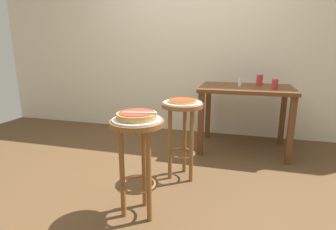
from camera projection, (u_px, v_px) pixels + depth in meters
The scene contains 13 objects.
ground_plane at pixel (157, 182), 2.42m from camera, with size 6.00×6.00×0.00m, color brown.
back_wall at pixel (193, 23), 3.60m from camera, with size 6.00×0.10×3.00m, color beige.
stool_foreground at pixel (138, 147), 1.84m from camera, with size 0.37×0.37×0.71m.
serving_plate_foreground at pixel (137, 120), 1.79m from camera, with size 0.33×0.33×0.01m, color silver.
pizza_foreground at pixel (137, 115), 1.78m from camera, with size 0.27×0.27×0.05m.
stool_middle at pixel (182, 124), 2.40m from camera, with size 0.37×0.37×0.71m.
serving_plate_middle at pixel (183, 103), 2.35m from camera, with size 0.34×0.34×0.01m, color silver.
pizza_middle at pixel (183, 101), 2.35m from camera, with size 0.26×0.26×0.02m.
dining_table at pixel (246, 97), 3.07m from camera, with size 1.02×0.73×0.75m.
cup_near_edge at pixel (275, 84), 2.89m from camera, with size 0.06×0.06×0.10m, color red.
cup_far_edge at pixel (260, 80), 3.16m from camera, with size 0.07×0.07×0.12m, color red.
condiment_shaker at pixel (240, 82), 3.06m from camera, with size 0.04×0.04×0.09m, color white.
pizza_server_knife at pixel (140, 113), 1.75m from camera, with size 0.22×0.02×0.01m, color silver.
Camera 1 is at (0.69, -2.10, 1.17)m, focal length 28.66 mm.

